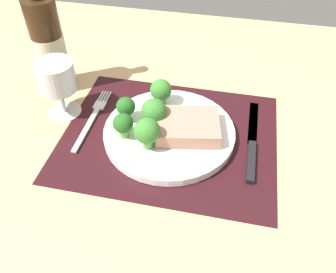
# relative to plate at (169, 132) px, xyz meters

# --- Properties ---
(ground_plane) EXTENTS (1.40, 1.10, 0.03)m
(ground_plane) POSITION_rel_plate_xyz_m (0.00, 0.00, -0.03)
(ground_plane) COLOR tan
(placemat) EXTENTS (0.42, 0.34, 0.00)m
(placemat) POSITION_rel_plate_xyz_m (0.00, 0.00, -0.01)
(placemat) COLOR black
(placemat) RESTS_ON ground_plane
(plate) EXTENTS (0.26, 0.26, 0.02)m
(plate) POSITION_rel_plate_xyz_m (0.00, 0.00, 0.00)
(plate) COLOR white
(plate) RESTS_ON placemat
(steak) EXTENTS (0.13, 0.11, 0.03)m
(steak) POSITION_rel_plate_xyz_m (0.04, -0.00, 0.02)
(steak) COLOR tan
(steak) RESTS_ON plate
(broccoli_back_left) EXTENTS (0.05, 0.05, 0.06)m
(broccoli_back_left) POSITION_rel_plate_xyz_m (-0.03, 0.01, 0.04)
(broccoli_back_left) COLOR #6B994C
(broccoli_back_left) RESTS_ON plate
(broccoli_front_edge) EXTENTS (0.04, 0.04, 0.05)m
(broccoli_front_edge) POSITION_rel_plate_xyz_m (-0.08, -0.04, 0.04)
(broccoli_front_edge) COLOR #6B994C
(broccoli_front_edge) RESTS_ON plate
(broccoli_near_fork) EXTENTS (0.05, 0.05, 0.06)m
(broccoli_near_fork) POSITION_rel_plate_xyz_m (-0.03, -0.05, 0.05)
(broccoli_near_fork) COLOR #6B994C
(broccoli_near_fork) RESTS_ON plate
(broccoli_near_steak) EXTENTS (0.04, 0.04, 0.06)m
(broccoli_near_steak) POSITION_rel_plate_xyz_m (-0.03, 0.08, 0.04)
(broccoli_near_steak) COLOR #5B8942
(broccoli_near_steak) RESTS_ON plate
(broccoli_center) EXTENTS (0.04, 0.04, 0.05)m
(broccoli_center) POSITION_rel_plate_xyz_m (-0.09, 0.01, 0.04)
(broccoli_center) COLOR #5B8942
(broccoli_center) RESTS_ON plate
(fork) EXTENTS (0.02, 0.19, 0.01)m
(fork) POSITION_rel_plate_xyz_m (-0.17, 0.01, -0.01)
(fork) COLOR silver
(fork) RESTS_ON placemat
(knife) EXTENTS (0.02, 0.23, 0.01)m
(knife) POSITION_rel_plate_xyz_m (0.16, 0.01, -0.00)
(knife) COLOR black
(knife) RESTS_ON placemat
(wine_bottle) EXTENTS (0.07, 0.07, 0.30)m
(wine_bottle) POSITION_rel_plate_xyz_m (-0.29, 0.11, 0.10)
(wine_bottle) COLOR #331E0F
(wine_bottle) RESTS_ON ground_plane
(wine_glass) EXTENTS (0.08, 0.08, 0.12)m
(wine_glass) POSITION_rel_plate_xyz_m (-0.23, 0.03, 0.07)
(wine_glass) COLOR silver
(wine_glass) RESTS_ON ground_plane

